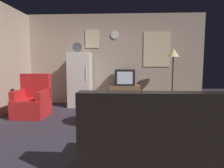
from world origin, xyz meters
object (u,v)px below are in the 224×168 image
fridge (80,79)px  armchair (33,101)px  couch (159,143)px  crt_tv (125,77)px  coffee_table (98,113)px  remote_control (101,103)px  wine_glass (101,100)px  tv_stand (125,96)px  book_stack (145,105)px  mug_ceramic_tan (96,101)px  mug_ceramic_white (95,100)px  standing_lamp (173,57)px

fridge → armchair: fridge is taller
fridge → couch: (1.57, -3.21, -0.44)m
crt_tv → coffee_table: size_ratio=0.75×
remote_control → armchair: 1.76m
wine_glass → armchair: bearing=156.3°
armchair → crt_tv: bearing=28.2°
coffee_table → wine_glass: 0.37m
fridge → tv_stand: bearing=1.8°
fridge → book_stack: (1.80, -0.02, -0.71)m
coffee_table → mug_ceramic_tan: size_ratio=8.00×
coffee_table → book_stack: 1.96m
coffee_table → mug_ceramic_white: bearing=-142.5°
coffee_table → couch: couch is taller
wine_glass → armchair: size_ratio=0.16×
coffee_table → book_stack: size_ratio=3.70×
coffee_table → wine_glass: bearing=-66.6°
standing_lamp → mug_ceramic_tan: size_ratio=17.67×
standing_lamp → remote_control: size_ratio=10.60×
mug_ceramic_white → mug_ceramic_tan: (0.03, -0.07, 0.00)m
couch → coffee_table: bearing=119.0°
mug_ceramic_white → coffee_table: bearing=37.5°
coffee_table → armchair: 1.64m
fridge → mug_ceramic_white: bearing=-68.9°
armchair → book_stack: bearing=22.0°
fridge → book_stack: 1.94m
fridge → coffee_table: 1.83m
tv_stand → wine_glass: same height
fridge → crt_tv: fridge is taller
crt_tv → mug_ceramic_white: 1.83m
armchair → coffee_table: bearing=-18.5°
coffee_table → wine_glass: wine_glass is taller
book_stack → crt_tv: bearing=174.4°
tv_stand → standing_lamp: standing_lamp is taller
tv_stand → book_stack: (0.56, -0.06, -0.26)m
armchair → couch: size_ratio=0.56×
crt_tv → standing_lamp: bearing=-6.9°
couch → fridge: bearing=116.1°
mug_ceramic_white → mug_ceramic_tan: bearing=-71.2°
standing_lamp → armchair: 3.67m
mug_ceramic_tan → coffee_table: bearing=76.9°
mug_ceramic_tan → remote_control: 0.11m
fridge → armchair: (-0.87, -1.09, -0.42)m
crt_tv → remote_control: crt_tv is taller
fridge → mug_ceramic_white: fridge is taller
mug_ceramic_white → standing_lamp: bearing=39.2°
mug_ceramic_white → mug_ceramic_tan: 0.08m
standing_lamp → wine_glass: bearing=-135.8°
armchair → remote_control: bearing=-21.5°
wine_glass → tv_stand: bearing=75.7°
mug_ceramic_white → mug_ceramic_tan: size_ratio=1.00×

